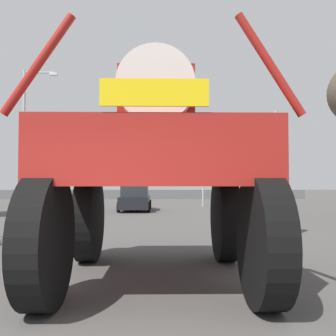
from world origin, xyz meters
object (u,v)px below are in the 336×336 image
at_px(traffic_signal_near_right, 275,146).
at_px(streetlight_far_left, 26,131).
at_px(oversize_sprayer, 156,165).
at_px(traffic_signal_far_left, 203,165).
at_px(sedan_ahead, 135,199).

bearing_deg(traffic_signal_near_right, streetlight_far_left, 132.25).
distance_m(oversize_sprayer, traffic_signal_far_left, 20.14).
bearing_deg(oversize_sprayer, traffic_signal_near_right, -37.96).
height_order(oversize_sprayer, sedan_ahead, oversize_sprayer).
distance_m(oversize_sprayer, traffic_signal_near_right, 5.75).
relative_size(oversize_sprayer, streetlight_far_left, 0.57).
distance_m(traffic_signal_far_left, streetlight_far_left, 12.00).
height_order(sedan_ahead, traffic_signal_far_left, traffic_signal_far_left).
xyz_separation_m(oversize_sprayer, streetlight_far_left, (-8.51, 17.73, 2.92)).
bearing_deg(oversize_sprayer, sedan_ahead, 5.23).
bearing_deg(traffic_signal_far_left, sedan_ahead, -139.83).
xyz_separation_m(oversize_sprayer, traffic_signal_near_right, (3.53, 4.48, 0.75)).
xyz_separation_m(sedan_ahead, traffic_signal_far_left, (4.50, 3.80, 2.18)).
bearing_deg(streetlight_far_left, traffic_signal_near_right, -47.75).
bearing_deg(traffic_signal_far_left, streetlight_far_left, -169.49).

